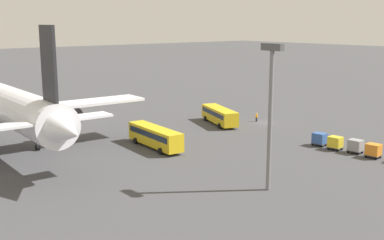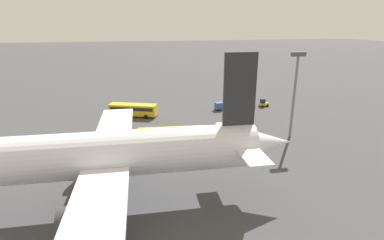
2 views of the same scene
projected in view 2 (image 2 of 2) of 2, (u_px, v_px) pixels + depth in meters
The scene contains 11 objects.
ground_plane at pixel (149, 107), 81.45m from camera, with size 600.00×600.00×0.00m, color #424244.
airplane at pixel (94, 156), 35.28m from camera, with size 49.92×42.57×18.83m.
shuttle_bus_near at pixel (133, 109), 73.16m from camera, with size 11.85×6.72×3.07m.
shuttle_bus_far at pixel (171, 135), 56.15m from camera, with size 12.57×3.78×3.20m.
baggage_tug at pixel (263, 103), 82.07m from camera, with size 2.54×1.89×2.10m.
worker_person at pixel (144, 105), 80.71m from camera, with size 0.38×0.38×1.74m.
cargo_cart_orange at pixel (251, 104), 80.54m from camera, with size 2.12×1.84×2.06m.
cargo_cart_grey at pixel (240, 104), 80.19m from camera, with size 2.12×1.84×2.06m.
cargo_cart_yellow at pixel (230, 105), 78.98m from camera, with size 2.12×1.84×2.06m.
cargo_cart_blue at pixel (219, 106), 78.57m from camera, with size 2.12×1.84×2.06m.
light_pole at pixel (295, 86), 57.34m from camera, with size 2.80×0.70×16.85m.
Camera 2 is at (4.99, 79.16, 22.12)m, focal length 28.00 mm.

